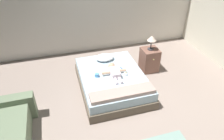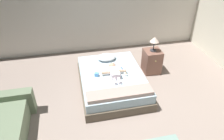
{
  "view_description": "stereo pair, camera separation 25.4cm",
  "coord_description": "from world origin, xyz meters",
  "px_view_note": "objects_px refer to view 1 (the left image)",
  "views": [
    {
      "loc": [
        -0.95,
        -2.27,
        2.87
      ],
      "look_at": [
        0.04,
        1.11,
        0.48
      ],
      "focal_mm": 33.03,
      "sensor_mm": 36.0,
      "label": 1
    },
    {
      "loc": [
        -0.7,
        -2.34,
        2.87
      ],
      "look_at": [
        0.04,
        1.11,
        0.48
      ],
      "focal_mm": 33.03,
      "sensor_mm": 36.0,
      "label": 2
    }
  ],
  "objects_px": {
    "bed": "(112,81)",
    "nightstand": "(149,60)",
    "lamp": "(152,39)",
    "toothbrush": "(121,68)",
    "pillow": "(105,57)",
    "toy_block": "(97,75)",
    "baby": "(114,72)",
    "baby_bottle": "(126,74)"
  },
  "relations": [
    {
      "from": "nightstand",
      "to": "lamp",
      "type": "distance_m",
      "value": 0.55
    },
    {
      "from": "nightstand",
      "to": "lamp",
      "type": "relative_size",
      "value": 1.63
    },
    {
      "from": "lamp",
      "to": "baby_bottle",
      "type": "height_order",
      "value": "lamp"
    },
    {
      "from": "nightstand",
      "to": "lamp",
      "type": "bearing_deg",
      "value": 90.0
    },
    {
      "from": "bed",
      "to": "toy_block",
      "type": "relative_size",
      "value": 18.75
    },
    {
      "from": "bed",
      "to": "nightstand",
      "type": "relative_size",
      "value": 3.16
    },
    {
      "from": "bed",
      "to": "nightstand",
      "type": "xyz_separation_m",
      "value": [
        1.07,
        0.44,
        0.1
      ]
    },
    {
      "from": "nightstand",
      "to": "lamp",
      "type": "xyz_separation_m",
      "value": [
        0.0,
        0.0,
        0.55
      ]
    },
    {
      "from": "nightstand",
      "to": "toothbrush",
      "type": "bearing_deg",
      "value": -159.74
    },
    {
      "from": "toothbrush",
      "to": "toy_block",
      "type": "height_order",
      "value": "toy_block"
    },
    {
      "from": "lamp",
      "to": "toy_block",
      "type": "relative_size",
      "value": 3.66
    },
    {
      "from": "toothbrush",
      "to": "lamp",
      "type": "relative_size",
      "value": 0.45
    },
    {
      "from": "pillow",
      "to": "baby",
      "type": "distance_m",
      "value": 0.62
    },
    {
      "from": "toothbrush",
      "to": "nightstand",
      "type": "height_order",
      "value": "nightstand"
    },
    {
      "from": "toothbrush",
      "to": "nightstand",
      "type": "bearing_deg",
      "value": 20.26
    },
    {
      "from": "pillow",
      "to": "toy_block",
      "type": "relative_size",
      "value": 4.46
    },
    {
      "from": "toothbrush",
      "to": "baby_bottle",
      "type": "bearing_deg",
      "value": -87.07
    },
    {
      "from": "pillow",
      "to": "lamp",
      "type": "height_order",
      "value": "lamp"
    },
    {
      "from": "pillow",
      "to": "toy_block",
      "type": "distance_m",
      "value": 0.69
    },
    {
      "from": "baby",
      "to": "pillow",
      "type": "bearing_deg",
      "value": 94.09
    },
    {
      "from": "toothbrush",
      "to": "pillow",
      "type": "bearing_deg",
      "value": 119.77
    },
    {
      "from": "toothbrush",
      "to": "nightstand",
      "type": "xyz_separation_m",
      "value": [
        0.81,
        0.3,
        -0.1
      ]
    },
    {
      "from": "pillow",
      "to": "lamp",
      "type": "bearing_deg",
      "value": -8.36
    },
    {
      "from": "baby",
      "to": "toothbrush",
      "type": "distance_m",
      "value": 0.28
    },
    {
      "from": "toothbrush",
      "to": "lamp",
      "type": "xyz_separation_m",
      "value": [
        0.81,
        0.3,
        0.45
      ]
    },
    {
      "from": "bed",
      "to": "toy_block",
      "type": "bearing_deg",
      "value": -179.08
    },
    {
      "from": "toy_block",
      "to": "nightstand",
      "type": "bearing_deg",
      "value": 17.81
    },
    {
      "from": "baby",
      "to": "baby_bottle",
      "type": "height_order",
      "value": "baby"
    },
    {
      "from": "baby",
      "to": "baby_bottle",
      "type": "distance_m",
      "value": 0.25
    },
    {
      "from": "toy_block",
      "to": "baby_bottle",
      "type": "height_order",
      "value": "toy_block"
    },
    {
      "from": "baby",
      "to": "nightstand",
      "type": "height_order",
      "value": "nightstand"
    },
    {
      "from": "lamp",
      "to": "toy_block",
      "type": "xyz_separation_m",
      "value": [
        -1.4,
        -0.45,
        -0.42
      ]
    },
    {
      "from": "baby",
      "to": "toothbrush",
      "type": "xyz_separation_m",
      "value": [
        0.22,
        0.16,
        -0.06
      ]
    },
    {
      "from": "bed",
      "to": "lamp",
      "type": "relative_size",
      "value": 5.13
    },
    {
      "from": "bed",
      "to": "lamp",
      "type": "distance_m",
      "value": 1.33
    },
    {
      "from": "bed",
      "to": "nightstand",
      "type": "bearing_deg",
      "value": 22.48
    },
    {
      "from": "lamp",
      "to": "toy_block",
      "type": "distance_m",
      "value": 1.52
    },
    {
      "from": "toothbrush",
      "to": "bed",
      "type": "bearing_deg",
      "value": -150.96
    },
    {
      "from": "pillow",
      "to": "lamp",
      "type": "xyz_separation_m",
      "value": [
        1.08,
        -0.16,
        0.39
      ]
    },
    {
      "from": "toothbrush",
      "to": "baby",
      "type": "bearing_deg",
      "value": -143.18
    },
    {
      "from": "baby",
      "to": "lamp",
      "type": "xyz_separation_m",
      "value": [
        1.03,
        0.46,
        0.39
      ]
    },
    {
      "from": "toothbrush",
      "to": "baby_bottle",
      "type": "distance_m",
      "value": 0.25
    }
  ]
}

